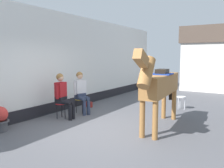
{
  "coord_description": "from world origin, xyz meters",
  "views": [
    {
      "loc": [
        3.36,
        -4.91,
        1.91
      ],
      "look_at": [
        -0.4,
        1.2,
        1.05
      ],
      "focal_mm": 37.53,
      "sensor_mm": 36.0,
      "label": 1
    }
  ],
  "objects": [
    {
      "name": "ground_plane",
      "position": [
        0.0,
        3.0,
        0.0
      ],
      "size": [
        40.0,
        40.0,
        0.0
      ],
      "primitive_type": "plane",
      "color": "#56565B"
    },
    {
      "name": "seated_visitor_far",
      "position": [
        -1.55,
        1.1,
        0.78
      ],
      "size": [
        0.61,
        0.49,
        1.39
      ],
      "color": "gold",
      "rests_on": "ground_plane"
    },
    {
      "name": "distant_cottage",
      "position": [
        1.4,
        9.22,
        1.8
      ],
      "size": [
        3.4,
        2.6,
        3.5
      ],
      "color": "silver",
      "rests_on": "ground_plane"
    },
    {
      "name": "seated_visitor_near",
      "position": [
        -1.6,
        0.28,
        0.78
      ],
      "size": [
        0.61,
        0.49,
        1.39
      ],
      "color": "red",
      "rests_on": "ground_plane"
    },
    {
      "name": "spare_stool_white",
      "position": [
        1.13,
        3.48,
        0.4
      ],
      "size": [
        0.32,
        0.32,
        0.46
      ],
      "color": "white",
      "rests_on": "ground_plane"
    },
    {
      "name": "pub_facade_wall",
      "position": [
        -2.55,
        1.5,
        1.54
      ],
      "size": [
        0.34,
        14.0,
        3.4
      ],
      "color": "white",
      "rests_on": "ground_plane"
    },
    {
      "name": "saddled_horse_center",
      "position": [
        1.26,
        0.86,
        1.16
      ],
      "size": [
        0.61,
        3.0,
        2.06
      ],
      "color": "#9E6B38",
      "rests_on": "ground_plane"
    },
    {
      "name": "flower_planter_near",
      "position": [
        -2.1,
        -1.47,
        0.33
      ],
      "size": [
        0.43,
        0.43,
        0.64
      ],
      "color": "#4C4C51",
      "rests_on": "ground_plane"
    },
    {
      "name": "satchel_bag",
      "position": [
        -1.92,
        1.99,
        0.1
      ],
      "size": [
        0.28,
        0.12,
        0.2
      ],
      "primitive_type": "cube",
      "rotation": [
        0.0,
        0.0,
        0.0
      ],
      "color": "maroon",
      "rests_on": "ground_plane"
    }
  ]
}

